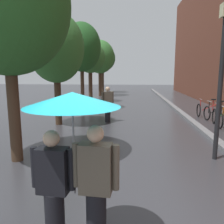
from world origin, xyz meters
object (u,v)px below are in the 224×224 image
object	(u,v)px
street_tree_2	(82,47)
street_tree_3	(90,58)
street_tree_5	(102,58)
couple_under_umbrella	(74,147)
street_lamp_post	(221,72)
street_tree_1	(56,48)
parked_bicycle_6	(217,113)
parked_bicycle_7	(209,110)
street_tree_0	(6,4)
street_tree_4	(100,57)
pedestrian_walking_midground	(108,103)

from	to	relation	value
street_tree_2	street_tree_3	size ratio (longest dim) A/B	1.15
street_tree_2	street_tree_5	world-z (taller)	street_tree_2
couple_under_umbrella	street_lamp_post	bearing A→B (deg)	49.28
street_tree_1	street_tree_5	distance (m)	16.33
street_tree_1	couple_under_umbrella	distance (m)	7.96
street_tree_1	street_tree_2	distance (m)	4.43
street_tree_3	parked_bicycle_6	world-z (taller)	street_tree_3
parked_bicycle_7	street_tree_1	bearing A→B (deg)	-162.48
street_tree_2	street_lamp_post	world-z (taller)	street_tree_2
street_tree_0	street_tree_4	distance (m)	16.95
street_tree_0	street_tree_4	xyz separation A→B (m)	(0.08, 16.94, -0.20)
street_tree_3	parked_bicycle_7	world-z (taller)	street_tree_3
street_tree_2	street_tree_3	distance (m)	3.57
street_tree_5	couple_under_umbrella	world-z (taller)	street_tree_5
street_tree_0	street_lamp_post	xyz separation A→B (m)	(5.32, 0.50, -1.59)
parked_bicycle_7	street_lamp_post	bearing A→B (deg)	-106.44
street_tree_4	street_lamp_post	world-z (taller)	street_tree_4
pedestrian_walking_midground	parked_bicycle_6	bearing A→B (deg)	9.06
couple_under_umbrella	pedestrian_walking_midground	world-z (taller)	couple_under_umbrella
street_lamp_post	parked_bicycle_6	bearing A→B (deg)	69.86
street_tree_2	street_lamp_post	size ratio (longest dim) A/B	1.33
street_tree_5	street_lamp_post	world-z (taller)	street_tree_5
parked_bicycle_6	couple_under_umbrella	xyz separation A→B (m)	(-4.97, -8.82, 1.05)
street_tree_2	pedestrian_walking_midground	size ratio (longest dim) A/B	3.18
street_tree_2	parked_bicycle_7	size ratio (longest dim) A/B	4.82
street_tree_3	street_tree_4	world-z (taller)	street_tree_4
parked_bicycle_7	street_tree_0	bearing A→B (deg)	-137.07
parked_bicycle_6	pedestrian_walking_midground	bearing A→B (deg)	-170.94
parked_bicycle_6	street_tree_0	bearing A→B (deg)	-141.29
street_lamp_post	pedestrian_walking_midground	bearing A→B (deg)	126.87
street_tree_0	couple_under_umbrella	bearing A→B (deg)	-52.47
street_tree_1	parked_bicycle_7	size ratio (longest dim) A/B	4.42
pedestrian_walking_midground	street_tree_2	bearing A→B (deg)	117.44
street_tree_4	street_tree_5	size ratio (longest dim) A/B	1.01
parked_bicycle_6	street_tree_5	bearing A→B (deg)	116.45
street_tree_1	parked_bicycle_7	xyz separation A→B (m)	(7.31, 2.31, -2.96)
street_tree_1	street_tree_2	world-z (taller)	street_tree_2
parked_bicycle_6	street_tree_4	bearing A→B (deg)	122.89
street_tree_5	parked_bicycle_6	xyz separation A→B (m)	(7.37, -14.82, -3.43)
parked_bicycle_7	street_tree_4	bearing A→B (deg)	124.33
street_tree_3	street_tree_1	bearing A→B (deg)	-90.86
street_tree_1	pedestrian_walking_midground	xyz separation A→B (m)	(2.15, 0.66, -2.45)
parked_bicycle_7	street_lamp_post	world-z (taller)	street_lamp_post
street_tree_0	street_tree_5	size ratio (longest dim) A/B	1.07
street_tree_4	street_tree_5	world-z (taller)	street_tree_4
street_tree_1	street_tree_5	bearing A→B (deg)	89.69
street_tree_2	street_lamp_post	xyz separation A→B (m)	(5.30, -8.21, -1.46)
parked_bicycle_7	street_tree_3	bearing A→B (deg)	141.97
street_tree_0	street_tree_1	world-z (taller)	street_tree_0
street_tree_0	street_tree_3	size ratio (longest dim) A/B	1.23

